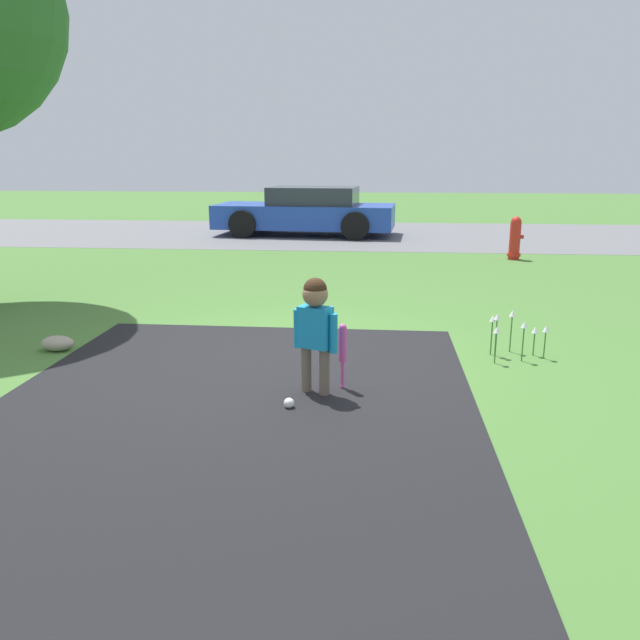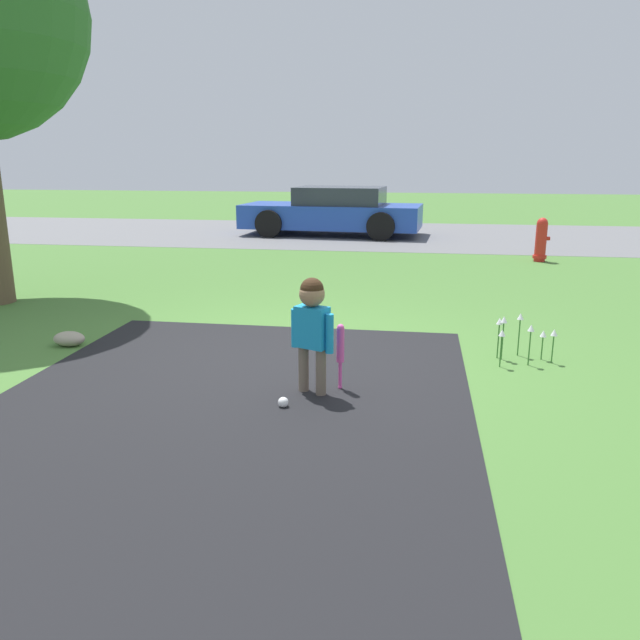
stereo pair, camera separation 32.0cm
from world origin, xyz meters
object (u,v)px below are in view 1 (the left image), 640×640
child (315,319)px  parked_car (307,212)px  baseball_bat (343,347)px  fire_hydrant (515,238)px  sports_ball (289,403)px

child → parked_car: size_ratio=0.21×
baseball_bat → parked_car: (-1.49, 10.53, 0.21)m
baseball_bat → fire_hydrant: fire_hydrant is taller
child → parked_car: bearing=119.8°
baseball_bat → child: bearing=-148.9°
baseball_bat → fire_hydrant: (2.80, 7.06, 0.03)m
sports_ball → fire_hydrant: size_ratio=0.10×
child → baseball_bat: 0.35m
sports_ball → fire_hydrant: bearing=67.1°
child → fire_hydrant: 7.80m
child → baseball_bat: child is taller
baseball_bat → parked_car: size_ratio=0.12×
fire_hydrant → parked_car: (-4.28, 3.47, 0.18)m
fire_hydrant → parked_car: 5.52m
baseball_bat → sports_ball: 0.67m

